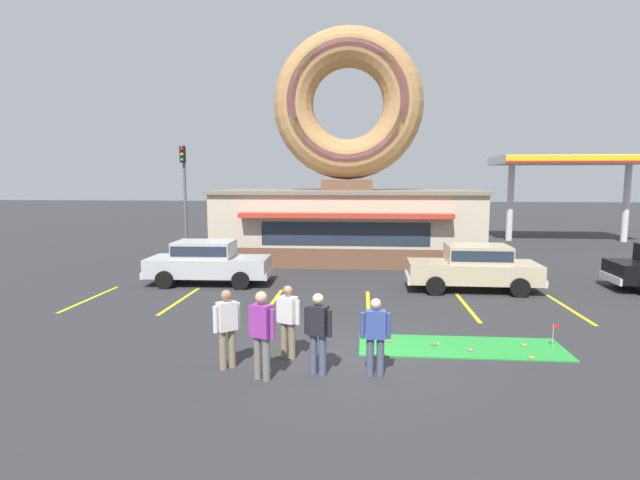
{
  "coord_description": "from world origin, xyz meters",
  "views": [
    {
      "loc": [
        0.29,
        -10.18,
        3.84
      ],
      "look_at": [
        -1.0,
        5.0,
        2.0
      ],
      "focal_mm": 28.0,
      "sensor_mm": 36.0,
      "label": 1
    }
  ],
  "objects_px": {
    "pedestrian_blue_sweater_man": "(262,331)",
    "pedestrian_hooded_kid": "(375,334)",
    "car_champagne": "(474,266)",
    "traffic_light_pole": "(184,182)",
    "pedestrian_clipboard_woman": "(288,318)",
    "trash_bin": "(221,257)",
    "pedestrian_beanie_man": "(227,325)",
    "pedestrian_leather_jacket_man": "(318,330)",
    "golf_ball": "(438,343)",
    "car_silver": "(207,261)",
    "putting_flag_pin": "(555,330)"
  },
  "relations": [
    {
      "from": "pedestrian_hooded_kid",
      "to": "pedestrian_beanie_man",
      "type": "xyz_separation_m",
      "value": [
        -3.0,
        0.15,
        0.05
      ]
    },
    {
      "from": "car_silver",
      "to": "pedestrian_hooded_kid",
      "type": "bearing_deg",
      "value": -54.16
    },
    {
      "from": "golf_ball",
      "to": "trash_bin",
      "type": "bearing_deg",
      "value": 129.81
    },
    {
      "from": "pedestrian_hooded_kid",
      "to": "pedestrian_clipboard_woman",
      "type": "distance_m",
      "value": 2.05
    },
    {
      "from": "car_champagne",
      "to": "traffic_light_pole",
      "type": "bearing_deg",
      "value": 143.92
    },
    {
      "from": "putting_flag_pin",
      "to": "traffic_light_pole",
      "type": "bearing_deg",
      "value": 131.76
    },
    {
      "from": "trash_bin",
      "to": "traffic_light_pole",
      "type": "relative_size",
      "value": 0.17
    },
    {
      "from": "car_silver",
      "to": "pedestrian_leather_jacket_man",
      "type": "bearing_deg",
      "value": -59.71
    },
    {
      "from": "pedestrian_hooded_kid",
      "to": "pedestrian_blue_sweater_man",
      "type": "bearing_deg",
      "value": -170.23
    },
    {
      "from": "car_silver",
      "to": "putting_flag_pin",
      "type": "bearing_deg",
      "value": -32.1
    },
    {
      "from": "pedestrian_blue_sweater_man",
      "to": "pedestrian_hooded_kid",
      "type": "distance_m",
      "value": 2.21
    },
    {
      "from": "pedestrian_leather_jacket_man",
      "to": "pedestrian_beanie_man",
      "type": "xyz_separation_m",
      "value": [
        -1.88,
        0.18,
        -0.0
      ]
    },
    {
      "from": "pedestrian_beanie_man",
      "to": "pedestrian_hooded_kid",
      "type": "bearing_deg",
      "value": -2.79
    },
    {
      "from": "car_silver",
      "to": "trash_bin",
      "type": "height_order",
      "value": "car_silver"
    },
    {
      "from": "car_silver",
      "to": "pedestrian_leather_jacket_man",
      "type": "relative_size",
      "value": 2.81
    },
    {
      "from": "pedestrian_hooded_kid",
      "to": "pedestrian_leather_jacket_man",
      "type": "relative_size",
      "value": 0.95
    },
    {
      "from": "pedestrian_leather_jacket_man",
      "to": "pedestrian_clipboard_woman",
      "type": "distance_m",
      "value": 1.16
    },
    {
      "from": "golf_ball",
      "to": "car_champagne",
      "type": "height_order",
      "value": "car_champagne"
    },
    {
      "from": "golf_ball",
      "to": "pedestrian_clipboard_woman",
      "type": "height_order",
      "value": "pedestrian_clipboard_woman"
    },
    {
      "from": "pedestrian_beanie_man",
      "to": "car_silver",
      "type": "bearing_deg",
      "value": 110.11
    },
    {
      "from": "pedestrian_beanie_man",
      "to": "pedestrian_leather_jacket_man",
      "type": "bearing_deg",
      "value": -5.42
    },
    {
      "from": "golf_ball",
      "to": "car_champagne",
      "type": "xyz_separation_m",
      "value": [
        2.09,
        6.02,
        0.82
      ]
    },
    {
      "from": "putting_flag_pin",
      "to": "pedestrian_hooded_kid",
      "type": "relative_size",
      "value": 0.35
    },
    {
      "from": "car_silver",
      "to": "pedestrian_blue_sweater_man",
      "type": "relative_size",
      "value": 2.65
    },
    {
      "from": "trash_bin",
      "to": "putting_flag_pin",
      "type": "bearing_deg",
      "value": -42.13
    },
    {
      "from": "car_silver",
      "to": "pedestrian_clipboard_woman",
      "type": "relative_size",
      "value": 2.9
    },
    {
      "from": "pedestrian_beanie_man",
      "to": "trash_bin",
      "type": "distance_m",
      "value": 11.82
    },
    {
      "from": "putting_flag_pin",
      "to": "pedestrian_beanie_man",
      "type": "distance_m",
      "value": 7.36
    },
    {
      "from": "car_champagne",
      "to": "car_silver",
      "type": "distance_m",
      "value": 9.59
    },
    {
      "from": "golf_ball",
      "to": "putting_flag_pin",
      "type": "distance_m",
      "value": 2.63
    },
    {
      "from": "golf_ball",
      "to": "pedestrian_beanie_man",
      "type": "xyz_separation_m",
      "value": [
        -4.52,
        -1.81,
        0.85
      ]
    },
    {
      "from": "traffic_light_pole",
      "to": "car_champagne",
      "type": "bearing_deg",
      "value": -36.08
    },
    {
      "from": "car_silver",
      "to": "pedestrian_blue_sweater_man",
      "type": "height_order",
      "value": "pedestrian_blue_sweater_man"
    },
    {
      "from": "pedestrian_hooded_kid",
      "to": "traffic_light_pole",
      "type": "bearing_deg",
      "value": 119.72
    },
    {
      "from": "car_champagne",
      "to": "traffic_light_pole",
      "type": "distance_m",
      "value": 17.53
    },
    {
      "from": "golf_ball",
      "to": "pedestrian_hooded_kid",
      "type": "height_order",
      "value": "pedestrian_hooded_kid"
    },
    {
      "from": "traffic_light_pole",
      "to": "putting_flag_pin",
      "type": "bearing_deg",
      "value": -48.24
    },
    {
      "from": "putting_flag_pin",
      "to": "golf_ball",
      "type": "bearing_deg",
      "value": 179.58
    },
    {
      "from": "golf_ball",
      "to": "putting_flag_pin",
      "type": "xyz_separation_m",
      "value": [
        2.61,
        -0.02,
        0.39
      ]
    },
    {
      "from": "pedestrian_blue_sweater_man",
      "to": "pedestrian_leather_jacket_man",
      "type": "height_order",
      "value": "pedestrian_blue_sweater_man"
    },
    {
      "from": "pedestrian_beanie_man",
      "to": "trash_bin",
      "type": "xyz_separation_m",
      "value": [
        -3.4,
        11.31,
        -0.41
      ]
    },
    {
      "from": "golf_ball",
      "to": "pedestrian_blue_sweater_man",
      "type": "distance_m",
      "value": 4.47
    },
    {
      "from": "car_champagne",
      "to": "pedestrian_blue_sweater_man",
      "type": "height_order",
      "value": "pedestrian_blue_sweater_man"
    },
    {
      "from": "pedestrian_blue_sweater_man",
      "to": "pedestrian_beanie_man",
      "type": "bearing_deg",
      "value": 147.62
    },
    {
      "from": "pedestrian_leather_jacket_man",
      "to": "pedestrian_beanie_man",
      "type": "relative_size",
      "value": 1.0
    },
    {
      "from": "pedestrian_leather_jacket_man",
      "to": "pedestrian_clipboard_woman",
      "type": "bearing_deg",
      "value": 129.23
    },
    {
      "from": "pedestrian_clipboard_woman",
      "to": "trash_bin",
      "type": "xyz_separation_m",
      "value": [
        -4.54,
        10.59,
        -0.38
      ]
    },
    {
      "from": "car_silver",
      "to": "traffic_light_pole",
      "type": "height_order",
      "value": "traffic_light_pole"
    },
    {
      "from": "car_champagne",
      "to": "pedestrian_clipboard_woman",
      "type": "xyz_separation_m",
      "value": [
        -5.47,
        -7.12,
        0.0
      ]
    },
    {
      "from": "pedestrian_leather_jacket_man",
      "to": "traffic_light_pole",
      "type": "xyz_separation_m",
      "value": [
        -9.25,
        18.2,
        2.8
      ]
    }
  ]
}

